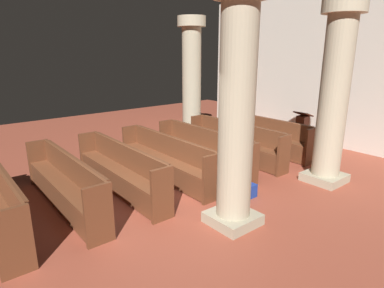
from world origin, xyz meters
TOP-DOWN VIEW (x-y plane):
  - ground_plane at (0.00, 0.00)m, footprint 19.20×19.20m
  - back_wall at (0.00, 6.08)m, footprint 10.00×0.16m
  - pew_row_0 at (-0.95, 3.95)m, footprint 3.15×0.47m
  - pew_row_1 at (-0.95, 2.83)m, footprint 3.15×0.46m
  - pew_row_2 at (-0.95, 1.71)m, footprint 3.15×0.47m
  - pew_row_3 at (-0.95, 0.59)m, footprint 3.15×0.46m
  - pew_row_4 at (-0.95, -0.53)m, footprint 3.15×0.46m
  - pew_row_5 at (-0.95, -1.65)m, footprint 3.15×0.47m
  - pillar_aisle_side at (1.41, 3.22)m, footprint 0.85×0.85m
  - pillar_far_side at (-3.25, 3.21)m, footprint 0.85×0.85m
  - pillar_aisle_rear at (1.41, 0.31)m, footprint 0.81×0.81m
  - lectern at (-0.47, 5.18)m, footprint 0.48×0.45m
  - hymn_book at (-1.83, 4.14)m, footprint 0.13×0.19m
  - kneeler_box_blue at (0.79, 1.28)m, footprint 0.43×0.31m

SIDE VIEW (x-z plane):
  - ground_plane at x=0.00m, z-range 0.00..0.00m
  - kneeler_box_blue at x=0.79m, z-range 0.00..0.26m
  - lectern at x=-0.47m, z-range -0.09..0.99m
  - pew_row_0 at x=-0.95m, z-range 0.04..0.99m
  - pew_row_1 at x=-0.95m, z-range 0.04..0.99m
  - pew_row_2 at x=-0.95m, z-range 0.04..0.99m
  - pew_row_3 at x=-0.95m, z-range 0.04..0.99m
  - pew_row_4 at x=-0.95m, z-range 0.04..0.99m
  - pew_row_5 at x=-0.95m, z-range 0.04..0.99m
  - hymn_book at x=-1.83m, z-range 0.95..0.98m
  - pillar_aisle_side at x=1.41m, z-range 0.07..3.87m
  - pillar_far_side at x=-3.25m, z-range 0.07..3.87m
  - pillar_aisle_rear at x=1.41m, z-range 0.07..3.87m
  - back_wall at x=0.00m, z-range 0.00..4.50m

